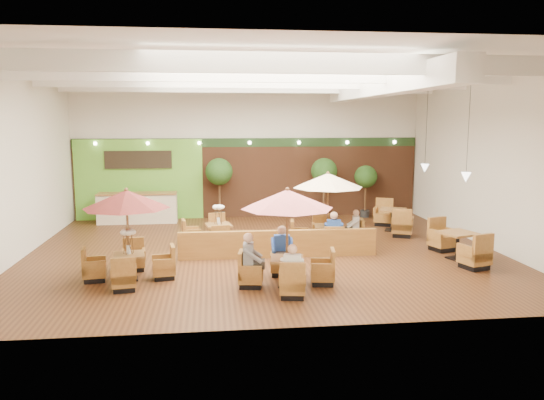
{
  "coord_description": "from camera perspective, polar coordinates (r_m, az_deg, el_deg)",
  "views": [
    {
      "loc": [
        -1.56,
        -15.55,
        3.92
      ],
      "look_at": [
        0.3,
        0.5,
        1.5
      ],
      "focal_mm": 35.0,
      "sensor_mm": 36.0,
      "label": 1
    }
  ],
  "objects": [
    {
      "name": "diner_0",
      "position": [
        11.86,
        2.23,
        -7.0
      ],
      "size": [
        0.42,
        0.37,
        0.77
      ],
      "rotation": [
        0.0,
        0.0,
        -0.27
      ],
      "color": "silver",
      "rests_on": "ground"
    },
    {
      "name": "diner_2",
      "position": [
        12.59,
        -2.31,
        -5.94
      ],
      "size": [
        0.36,
        0.44,
        0.85
      ],
      "rotation": [
        0.0,
        0.0,
        4.61
      ],
      "color": "slate",
      "rests_on": "ground"
    },
    {
      "name": "topiary_0",
      "position": [
        20.96,
        -5.71,
        2.78
      ],
      "size": [
        1.06,
        1.06,
        2.47
      ],
      "color": "black",
      "rests_on": "ground"
    },
    {
      "name": "topiary_1",
      "position": [
        21.44,
        5.62,
        2.86
      ],
      "size": [
        1.05,
        1.05,
        2.44
      ],
      "color": "black",
      "rests_on": "ground"
    },
    {
      "name": "service_counter",
      "position": [
        21.11,
        -14.25,
        -0.84
      ],
      "size": [
        3.0,
        0.75,
        1.18
      ],
      "color": "beige",
      "rests_on": "ground"
    },
    {
      "name": "booth_divider",
      "position": [
        15.36,
        0.69,
        -4.74
      ],
      "size": [
        5.75,
        0.24,
        0.8
      ],
      "primitive_type": "cube",
      "rotation": [
        0.0,
        0.0,
        -0.01
      ],
      "color": "brown",
      "rests_on": "ground"
    },
    {
      "name": "table_5",
      "position": [
        19.53,
        12.82,
        -2.13
      ],
      "size": [
        1.19,
        2.87,
        1.0
      ],
      "rotation": [
        0.0,
        0.0,
        -0.43
      ],
      "color": "brown",
      "rests_on": "ground"
    },
    {
      "name": "room",
      "position": [
        16.87,
        -0.46,
        7.53
      ],
      "size": [
        14.04,
        14.0,
        5.52
      ],
      "color": "#381E0F",
      "rests_on": "ground"
    },
    {
      "name": "diner_3",
      "position": [
        15.79,
        6.65,
        -3.06
      ],
      "size": [
        0.43,
        0.37,
        0.82
      ],
      "rotation": [
        0.0,
        0.0,
        -0.19
      ],
      "color": "#2448A0",
      "rests_on": "ground"
    },
    {
      "name": "table_2",
      "position": [
        16.48,
        6.01,
        0.52
      ],
      "size": [
        2.38,
        2.38,
        2.38
      ],
      "rotation": [
        0.0,
        0.0,
        -0.15
      ],
      "color": "brown",
      "rests_on": "ground"
    },
    {
      "name": "table_1",
      "position": [
        12.5,
        1.64,
        -2.0
      ],
      "size": [
        2.38,
        2.38,
        2.38
      ],
      "rotation": [
        0.0,
        0.0,
        -0.15
      ],
      "color": "brown",
      "rests_on": "ground"
    },
    {
      "name": "table_3",
      "position": [
        16.89,
        -6.5,
        -3.43
      ],
      "size": [
        1.63,
        2.37,
        1.46
      ],
      "rotation": [
        0.0,
        0.0,
        0.17
      ],
      "color": "brown",
      "rests_on": "ground"
    },
    {
      "name": "diner_4",
      "position": [
        16.84,
        8.85,
        -2.52
      ],
      "size": [
        0.33,
        0.38,
        0.71
      ],
      "rotation": [
        0.0,
        0.0,
        1.34
      ],
      "color": "silver",
      "rests_on": "ground"
    },
    {
      "name": "topiary_2",
      "position": [
        21.9,
        10.05,
        2.27
      ],
      "size": [
        0.92,
        0.92,
        2.13
      ],
      "color": "black",
      "rests_on": "ground"
    },
    {
      "name": "diner_1",
      "position": [
        13.52,
        1.1,
        -4.97
      ],
      "size": [
        0.41,
        0.33,
        0.82
      ],
      "rotation": [
        0.0,
        0.0,
        3.09
      ],
      "color": "#2448A0",
      "rests_on": "ground"
    },
    {
      "name": "table_0",
      "position": [
        13.44,
        -15.31,
        -1.81
      ],
      "size": [
        2.31,
        2.31,
        2.31
      ],
      "rotation": [
        0.0,
        0.0,
        0.15
      ],
      "color": "brown",
      "rests_on": "ground"
    },
    {
      "name": "table_4",
      "position": [
        16.07,
        19.32,
        -4.7
      ],
      "size": [
        1.12,
        2.81,
        1.0
      ],
      "rotation": [
        0.0,
        0.0,
        0.3
      ],
      "color": "brown",
      "rests_on": "ground"
    }
  ]
}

